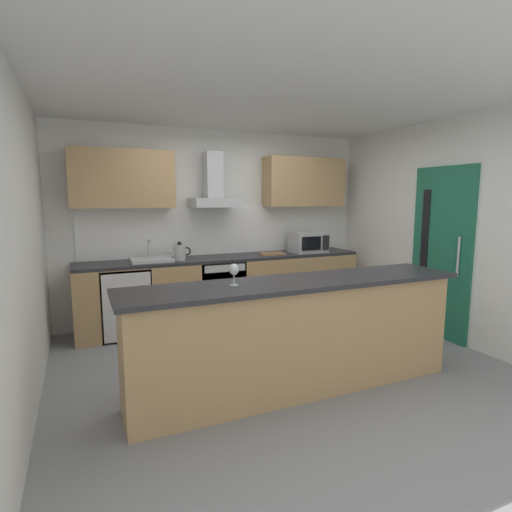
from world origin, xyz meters
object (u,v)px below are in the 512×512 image
object	(u,v)px
oven	(218,290)
microwave	(308,242)
kettle	(180,252)
refrigerator	(125,302)
wine_glass	(234,270)
range_hood	(214,190)
chopping_board	(272,254)
sink	(151,259)

from	to	relation	value
oven	microwave	distance (m)	1.49
microwave	oven	bearing A→B (deg)	178.83
microwave	kettle	bearing A→B (deg)	-179.82
refrigerator	microwave	distance (m)	2.65
refrigerator	wine_glass	xyz separation A→B (m)	(0.65, -2.06, 0.68)
wine_glass	range_hood	bearing A→B (deg)	75.96
oven	chopping_board	world-z (taller)	chopping_board
sink	range_hood	world-z (taller)	range_hood
refrigerator	chopping_board	xyz separation A→B (m)	(1.99, -0.02, 0.49)
kettle	refrigerator	bearing A→B (deg)	177.41
range_hood	microwave	bearing A→B (deg)	-6.56
kettle	sink	bearing A→B (deg)	172.75
range_hood	oven	bearing A→B (deg)	-90.00
kettle	range_hood	distance (m)	0.95
refrigerator	kettle	xyz separation A→B (m)	(0.69, -0.03, 0.58)
refrigerator	kettle	size ratio (longest dim) A/B	2.94
oven	microwave	world-z (taller)	microwave
microwave	sink	world-z (taller)	microwave
oven	kettle	bearing A→B (deg)	-176.26
oven	refrigerator	bearing A→B (deg)	-179.87
sink	kettle	bearing A→B (deg)	-7.25
sink	wine_glass	size ratio (longest dim) A/B	2.81
oven	sink	size ratio (longest dim) A/B	1.60
refrigerator	wine_glass	bearing A→B (deg)	-72.42
oven	chopping_board	distance (m)	0.90
chopping_board	kettle	bearing A→B (deg)	-179.56
range_hood	chopping_board	xyz separation A→B (m)	(0.78, -0.15, -0.88)
refrigerator	sink	distance (m)	0.60
kettle	chopping_board	distance (m)	1.30
oven	refrigerator	world-z (taller)	oven
oven	wine_glass	world-z (taller)	wine_glass
microwave	range_hood	bearing A→B (deg)	173.44
kettle	chopping_board	xyz separation A→B (m)	(1.30, 0.01, -0.09)
range_hood	chopping_board	size ratio (longest dim) A/B	2.12
microwave	kettle	world-z (taller)	microwave
microwave	sink	bearing A→B (deg)	179.00
sink	kettle	xyz separation A→B (m)	(0.35, -0.04, 0.08)
microwave	sink	distance (m)	2.24
oven	wine_glass	xyz separation A→B (m)	(-0.55, -2.06, 0.65)
refrigerator	microwave	bearing A→B (deg)	-0.56
sink	chopping_board	size ratio (longest dim) A/B	1.47
microwave	wine_glass	bearing A→B (deg)	-133.28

